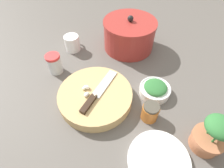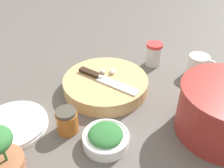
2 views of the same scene
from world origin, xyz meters
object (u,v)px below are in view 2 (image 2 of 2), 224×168
at_px(spice_jar, 154,54).
at_px(potted_herb, 0,160).
at_px(chef_knife, 104,79).
at_px(coffee_mug, 198,65).
at_px(plate_stack, 14,125).
at_px(honey_jar, 67,121).
at_px(garlic_cloves, 106,73).
at_px(cutting_board, 106,84).
at_px(herb_bowl, 106,138).

bearing_deg(spice_jar, potted_herb, 38.81).
distance_m(chef_knife, coffee_mug, 0.36).
distance_m(chef_knife, plate_stack, 0.31).
bearing_deg(chef_knife, honey_jar, 5.91).
xyz_separation_m(garlic_cloves, potted_herb, (0.30, 0.31, 0.01)).
relative_size(cutting_board, potted_herb, 1.92).
distance_m(cutting_board, plate_stack, 0.32).
bearing_deg(cutting_board, herb_bowl, 79.09).
relative_size(spice_jar, coffee_mug, 0.92).
bearing_deg(potted_herb, spice_jar, -141.19).
height_order(spice_jar, honey_jar, spice_jar).
height_order(chef_knife, honey_jar, honey_jar).
height_order(garlic_cloves, spice_jar, spice_jar).
relative_size(herb_bowl, coffee_mug, 1.27).
bearing_deg(coffee_mug, plate_stack, 12.35).
relative_size(cutting_board, coffee_mug, 2.89).
distance_m(cutting_board, potted_herb, 0.41).
height_order(cutting_board, coffee_mug, coffee_mug).
relative_size(cutting_board, honey_jar, 3.97).
height_order(cutting_board, garlic_cloves, garlic_cloves).
xyz_separation_m(herb_bowl, plate_stack, (0.25, -0.12, -0.01)).
bearing_deg(cutting_board, plate_stack, 22.37).
height_order(garlic_cloves, herb_bowl, garlic_cloves).
distance_m(honey_jar, potted_herb, 0.20).
height_order(garlic_cloves, plate_stack, garlic_cloves).
height_order(cutting_board, potted_herb, potted_herb).
distance_m(herb_bowl, plate_stack, 0.27).
bearing_deg(honey_jar, plate_stack, -16.23).
relative_size(coffee_mug, honey_jar, 1.37).
distance_m(chef_knife, honey_jar, 0.21).
bearing_deg(potted_herb, honey_jar, -141.60).
bearing_deg(herb_bowl, coffee_mug, -147.11).
bearing_deg(chef_knife, potted_herb, 0.72).
distance_m(garlic_cloves, plate_stack, 0.34).
relative_size(garlic_cloves, coffee_mug, 0.74).
height_order(cutting_board, honey_jar, honey_jar).
bearing_deg(cutting_board, garlic_cloves, -108.89).
distance_m(spice_jar, honey_jar, 0.46).
bearing_deg(coffee_mug, herb_bowl, 32.89).
relative_size(chef_knife, garlic_cloves, 2.58).
relative_size(coffee_mug, potted_herb, 0.66).
xyz_separation_m(chef_knife, coffee_mug, (-0.36, -0.03, -0.01)).
bearing_deg(garlic_cloves, plate_stack, 25.55).
bearing_deg(plate_stack, potted_herb, 89.23).
bearing_deg(cutting_board, potted_herb, 44.17).
bearing_deg(spice_jar, herb_bowl, 54.04).
xyz_separation_m(chef_knife, honey_jar, (0.14, 0.16, -0.02)).
height_order(herb_bowl, potted_herb, potted_herb).
relative_size(cutting_board, garlic_cloves, 3.90).
bearing_deg(plate_stack, garlic_cloves, -154.45).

